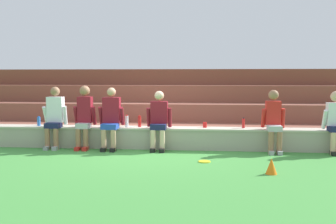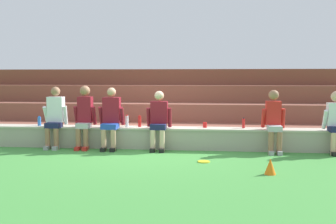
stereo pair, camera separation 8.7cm
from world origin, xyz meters
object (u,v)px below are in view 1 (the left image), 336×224
Objects in this scene: water_bottle_mid_left at (243,123)px; sports_cone at (271,166)px; person_center at (111,117)px; frisbee at (204,161)px; person_far_left at (54,116)px; person_right_of_center at (159,119)px; water_bottle_near_left at (39,121)px; plastic_cup_right_end at (205,125)px; water_bottle_near_right at (140,121)px; person_left_of_center at (84,115)px; person_rightmost_edge at (336,120)px; water_bottle_center_gap at (127,121)px; person_far_right at (274,119)px.

water_bottle_mid_left is 0.88× the size of sports_cone.
person_center is 5.89× the size of frisbee.
person_far_left is at bearing 161.08° from frisbee.
person_right_of_center is 5.88× the size of water_bottle_near_left.
water_bottle_near_right is at bearing -179.51° from plastic_cup_right_end.
water_bottle_mid_left is at bearing 4.41° from person_left_of_center.
frisbee is (0.00, -1.40, -0.53)m from plastic_cup_right_end.
person_rightmost_edge reaches higher than water_bottle_near_left.
plastic_cup_right_end is (3.81, 0.06, -0.04)m from water_bottle_near_left.
person_far_left is 4.22m from water_bottle_mid_left.
person_far_left is 3.37m from plastic_cup_right_end.
sports_cone reaches higher than frisbee.
person_rightmost_edge is at bearing -0.20° from person_center.
water_bottle_near_right is at bearing 3.52° from water_bottle_center_gap.
person_rightmost_edge is 4.20m from water_bottle_near_right.
water_bottle_near_right reaches higher than plastic_cup_right_end.
person_far_right is at bearing 38.04° from frisbee.
water_bottle_center_gap is 1.02× the size of sports_cone.
person_far_right reaches higher than water_bottle_near_right.
person_far_left reaches higher than plastic_cup_right_end.
person_left_of_center reaches higher than person_rightmost_edge.
water_bottle_center_gap is 3.64m from sports_cone.
water_bottle_center_gap is at bearing 162.54° from person_right_of_center.
plastic_cup_right_end is (-1.46, 0.27, -0.16)m from person_far_right.
person_far_left is 5.09× the size of water_bottle_center_gap.
person_far_right is 5.05× the size of water_bottle_near_right.
frisbee is at bearing -18.92° from person_far_left.
person_rightmost_edge is at bearing -2.16° from water_bottle_near_left.
person_far_left is at bearing -172.22° from water_bottle_center_gap.
person_far_left is 1.04× the size of person_far_right.
water_bottle_near_left reaches higher than sports_cone.
person_left_of_center is 1.06× the size of person_far_right.
person_far_left is 1.07× the size of person_right_of_center.
person_far_left is at bearing 179.49° from person_rightmost_edge.
person_rightmost_edge is 5.93× the size of water_bottle_near_left.
water_bottle_mid_left reaches higher than water_bottle_near_left.
person_far_right is at bearing 0.33° from person_center.
person_right_of_center reaches higher than sports_cone.
person_center is at bearing -7.47° from water_bottle_near_left.
water_bottle_mid_left is 1.92× the size of plastic_cup_right_end.
person_left_of_center is 0.61m from person_center.
water_bottle_mid_left reaches higher than frisbee.
person_center reaches higher than person_rightmost_edge.
water_bottle_near_left is 1.81× the size of plastic_cup_right_end.
person_rightmost_edge reaches higher than person_right_of_center.
water_bottle_near_left is (-2.34, -0.04, -0.02)m from water_bottle_near_right.
water_bottle_near_right is at bearing 139.32° from sports_cone.
person_far_right is 6.02× the size of water_bottle_near_left.
person_far_left is 5.21× the size of sports_cone.
person_far_left is 0.52m from water_bottle_near_left.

